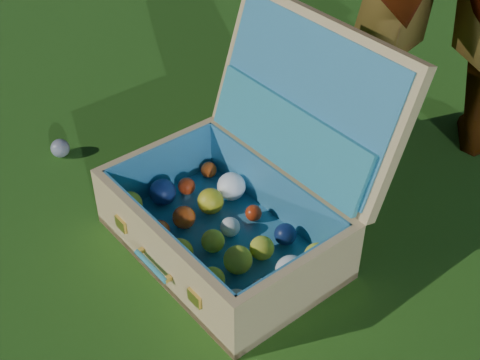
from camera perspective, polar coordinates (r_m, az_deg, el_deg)
name	(u,v)px	position (r m, az deg, el deg)	size (l,w,h in m)	color
ground	(227,267)	(1.79, -1.08, -7.44)	(60.00, 60.00, 0.00)	#215114
stray_ball	(60,148)	(2.21, -15.09, 2.64)	(0.06, 0.06, 0.06)	#3B669B
suitcase	(250,189)	(1.77, 0.82, -0.79)	(0.75, 0.72, 0.58)	#DBB575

